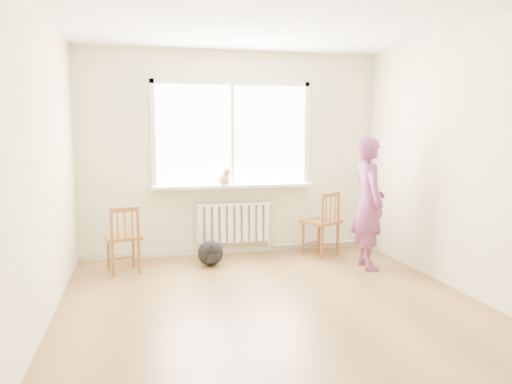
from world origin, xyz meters
TOP-DOWN VIEW (x-y plane):
  - floor at (0.00, 0.00)m, footprint 4.50×4.50m
  - ceiling at (0.00, 0.00)m, footprint 4.50×4.50m
  - back_wall at (0.00, 2.25)m, footprint 4.00×0.01m
  - window at (0.00, 2.22)m, footprint 2.12×0.05m
  - windowsill at (0.00, 2.14)m, footprint 2.15×0.22m
  - radiator at (0.00, 2.16)m, footprint 1.00×0.12m
  - heating_pipe at (1.25, 2.19)m, footprint 1.40×0.04m
  - baseboard at (0.00, 2.23)m, footprint 4.00×0.03m
  - chair_left at (-1.41, 1.57)m, footprint 0.46×0.45m
  - chair_right at (1.14, 1.79)m, footprint 0.57×0.56m
  - person at (1.47, 1.14)m, footprint 0.43×0.61m
  - cat at (-0.14, 2.06)m, footprint 0.21×0.38m
  - backpack at (-0.38, 1.66)m, footprint 0.36×0.29m

SIDE VIEW (x-z plane):
  - floor at x=0.00m, z-range 0.00..0.00m
  - baseboard at x=0.00m, z-range 0.00..0.08m
  - heating_pipe at x=1.25m, z-range 0.06..0.10m
  - backpack at x=-0.38m, z-range 0.00..0.31m
  - chair_left at x=-1.41m, z-range 0.00..0.79m
  - chair_right at x=1.14m, z-range 0.00..0.87m
  - radiator at x=0.00m, z-range 0.16..0.71m
  - person at x=1.47m, z-range 0.00..1.58m
  - windowsill at x=0.00m, z-range 0.91..0.95m
  - cat at x=-0.14m, z-range 0.93..1.18m
  - back_wall at x=0.00m, z-range 0.00..2.70m
  - window at x=0.00m, z-range 0.95..2.37m
  - ceiling at x=0.00m, z-range 2.70..2.70m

